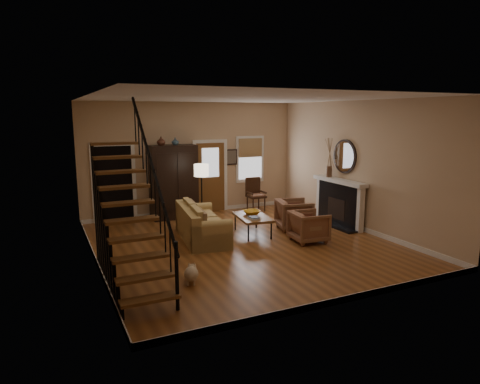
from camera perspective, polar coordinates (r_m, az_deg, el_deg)
name	(u,v)px	position (r m, az deg, el deg)	size (l,w,h in m)	color
room	(199,171)	(11.05, -5.44, 2.76)	(7.00, 7.33, 3.30)	brown
staircase	(129,195)	(7.49, -14.54, -0.43)	(0.94, 2.80, 3.20)	brown
fireplace	(340,198)	(11.80, 13.22, -0.76)	(0.33, 1.95, 2.30)	black
armoire	(174,182)	(12.33, -8.85, 1.34)	(1.30, 0.60, 2.10)	black
vase_a	(161,141)	(12.01, -10.48, 6.69)	(0.24, 0.24, 0.25)	#4C2619
vase_b	(175,141)	(12.12, -8.64, 6.69)	(0.20, 0.20, 0.21)	#334C60
sofa	(202,223)	(10.23, -5.07, -4.18)	(0.92, 2.12, 0.79)	tan
coffee_table	(253,225)	(10.66, 1.68, -4.43)	(0.72, 1.24, 0.47)	brown
bowl	(252,212)	(10.74, 1.57, -2.73)	(0.42, 0.42, 0.10)	orange
books	(254,218)	(10.28, 1.85, -3.46)	(0.23, 0.31, 0.06)	beige
armchair_left	(309,227)	(10.17, 9.16, -4.57)	(0.77, 0.79, 0.72)	brown
armchair_right	(294,214)	(11.19, 7.22, -2.99)	(0.83, 0.85, 0.78)	brown
floor_lamp	(202,196)	(11.33, -5.12, -0.48)	(0.38, 0.38, 1.67)	black
side_chair	(256,195)	(13.18, 2.15, -0.34)	(0.54, 0.54, 1.02)	#392012
dog	(191,275)	(7.74, -6.52, -10.94)	(0.25, 0.43, 0.31)	beige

